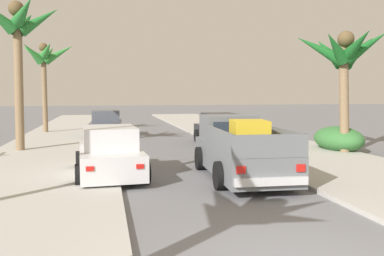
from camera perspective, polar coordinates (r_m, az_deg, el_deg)
The scene contains 12 objects.
sidewalk_left at distance 17.46m, azimuth -18.87°, elevation -3.61°, with size 5.05×60.00×0.12m, color #B2AFA8.
sidewalk_right at distance 18.97m, azimuth 12.37°, elevation -2.80°, with size 5.05×60.00×0.12m, color #B2AFA8.
curb_left at distance 17.35m, azimuth -15.16°, elevation -3.60°, with size 0.16×60.00×0.10m, color silver.
curb_right at distance 18.54m, azimuth 9.18°, elevation -2.96°, with size 0.16×60.00×0.10m, color silver.
pickup_truck at distance 12.68m, azimuth 6.60°, elevation -3.04°, with size 2.39×5.29×1.80m.
car_left_near at distance 24.59m, azimuth -11.70°, elevation 0.47°, with size 2.14×4.31×1.54m.
car_right_near at distance 12.86m, azimuth -11.27°, elevation -3.46°, with size 2.21×4.34×1.54m.
car_left_mid at distance 20.70m, azimuth 4.00°, elevation -0.25°, with size 2.13×4.31×1.54m.
palm_tree_left_fore at distance 19.46m, azimuth -22.91°, elevation 12.36°, with size 3.76×3.96×6.44m.
palm_tree_left_mid at distance 27.40m, azimuth -19.65°, elevation 9.05°, with size 3.57×3.16×5.70m.
palm_tree_left_back at distance 18.32m, azimuth 20.26°, elevation 9.46°, with size 3.64×3.67×5.11m.
hedge_bush at distance 19.11m, azimuth 19.51°, elevation -1.44°, with size 1.80×2.80×1.10m, color #387538.
Camera 1 is at (-2.78, -5.14, 2.55)m, focal length 38.75 mm.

